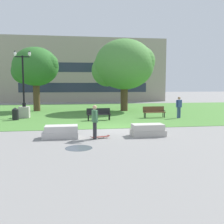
% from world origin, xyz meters
% --- Properties ---
extents(ground_plane, '(140.00, 140.00, 0.00)m').
position_xyz_m(ground_plane, '(0.00, 0.00, 0.00)').
color(ground_plane, gray).
extents(grass_lawn, '(40.00, 20.00, 0.02)m').
position_xyz_m(grass_lawn, '(0.00, 10.00, 0.01)').
color(grass_lawn, '#4C8438').
rests_on(grass_lawn, ground).
extents(concrete_block_center, '(1.80, 0.90, 0.64)m').
position_xyz_m(concrete_block_center, '(-3.15, -2.28, 0.31)').
color(concrete_block_center, '#BCB7B2').
rests_on(concrete_block_center, ground).
extents(concrete_block_left, '(1.80, 0.90, 0.64)m').
position_xyz_m(concrete_block_left, '(1.42, -2.47, 0.31)').
color(concrete_block_left, '#B2ADA3').
rests_on(concrete_block_left, ground).
extents(person_skateboarder, '(0.29, 1.07, 1.71)m').
position_xyz_m(person_skateboarder, '(-1.45, -2.80, 0.96)').
color(person_skateboarder, '#28282D').
rests_on(person_skateboarder, ground).
extents(skateboard, '(1.04, 0.46, 0.14)m').
position_xyz_m(skateboard, '(-1.18, -2.76, 0.09)').
color(skateboard, maroon).
rests_on(skateboard, ground).
extents(puddle, '(1.19, 1.19, 0.01)m').
position_xyz_m(puddle, '(-2.30, -4.60, 0.00)').
color(puddle, '#47515B').
rests_on(puddle, ground).
extents(park_bench_near_left, '(1.82, 0.62, 0.90)m').
position_xyz_m(park_bench_near_left, '(-0.59, 3.83, 0.54)').
color(park_bench_near_left, black).
rests_on(park_bench_near_left, grass_lawn).
extents(park_bench_near_right, '(1.81, 0.57, 0.90)m').
position_xyz_m(park_bench_near_right, '(4.05, 4.71, 0.54)').
color(park_bench_near_right, brown).
rests_on(park_bench_near_right, grass_lawn).
extents(lamp_post_left, '(1.32, 0.80, 5.38)m').
position_xyz_m(lamp_post_left, '(-6.41, 6.15, 1.10)').
color(lamp_post_left, '#ADA89E').
rests_on(lamp_post_left, grass_lawn).
extents(tree_near_left, '(4.78, 4.55, 6.40)m').
position_xyz_m(tree_near_left, '(-6.19, 11.62, 4.41)').
color(tree_near_left, '#4C3823').
rests_on(tree_near_left, grass_lawn).
extents(tree_far_right, '(6.23, 5.93, 7.21)m').
position_xyz_m(tree_far_right, '(2.62, 10.46, 4.63)').
color(tree_far_right, '#4C3823').
rests_on(tree_far_right, grass_lawn).
extents(trash_bin, '(0.49, 0.49, 0.96)m').
position_xyz_m(trash_bin, '(-6.86, 4.89, 0.50)').
color(trash_bin, black).
rests_on(trash_bin, grass_lawn).
extents(person_bystander_near_lawn, '(0.61, 0.38, 1.71)m').
position_xyz_m(person_bystander_near_lawn, '(5.95, 4.14, 0.98)').
color(person_bystander_near_lawn, '#384C7A').
rests_on(person_bystander_near_lawn, grass_lawn).
extents(building_facade_distant, '(25.56, 1.03, 9.72)m').
position_xyz_m(building_facade_distant, '(-0.71, 24.50, 4.85)').
color(building_facade_distant, gray).
rests_on(building_facade_distant, ground).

